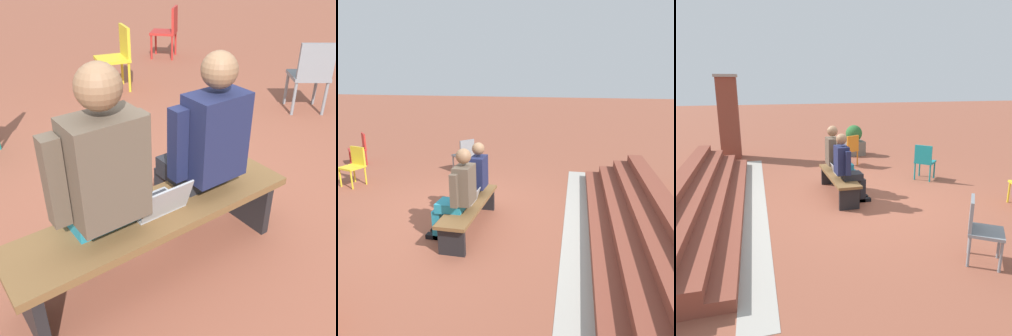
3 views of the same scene
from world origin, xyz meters
The scene contains 8 objects.
ground_plane centered at (0.00, 0.00, 0.00)m, with size 60.00×60.00×0.00m, color brown.
bench centered at (0.35, 0.38, 0.35)m, with size 1.80×0.44×0.45m.
person_student centered at (-0.05, 0.31, 0.71)m, with size 0.53×0.67×1.32m.
person_adult centered at (0.67, 0.31, 0.73)m, with size 0.56×0.71×1.38m.
laptop centered at (0.34, 0.39, 0.50)m, with size 0.32×0.29×0.21m.
plastic_chair_near_bench_right centered at (-1.19, -2.77, 0.48)m, with size 0.51×0.51×0.84m.
plastic_chair_foreground centered at (-2.74, -3.73, 0.48)m, with size 0.59×0.59×0.84m.
plastic_chair_mid_courtyard centered at (-2.58, -0.71, 0.48)m, with size 0.59×0.59×0.84m.
Camera 1 is at (1.39, 1.92, 1.83)m, focal length 42.00 mm.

